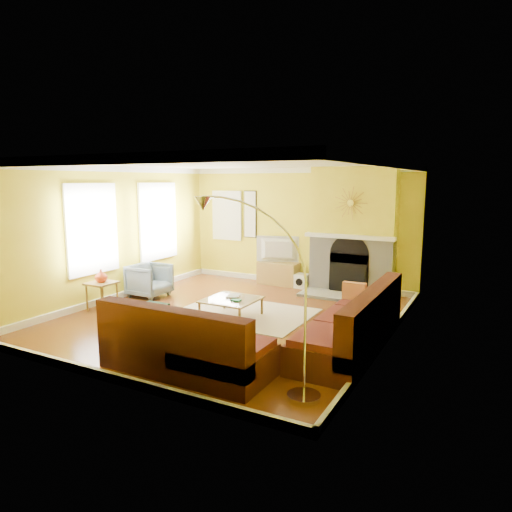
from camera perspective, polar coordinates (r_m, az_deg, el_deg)
The scene contains 27 objects.
floor at distance 8.24m, azimuth -3.10°, elevation -7.67°, with size 5.50×6.00×0.02m, color brown.
ceiling at distance 7.88m, azimuth -3.28°, elevation 11.59°, with size 5.50×6.00×0.02m, color white.
wall_back at distance 10.61m, azimuth 5.29°, elevation 3.65°, with size 5.50×0.02×2.70m, color yellow.
wall_front at distance 5.63m, azimuth -19.32°, elevation -1.95°, with size 5.50×0.02×2.70m, color yellow.
wall_left at distance 9.66m, azimuth -17.34°, elevation 2.70°, with size 0.02×6.00×2.70m, color yellow.
wall_right at distance 6.94m, azimuth 16.69°, elevation 0.24°, with size 0.02×6.00×2.70m, color yellow.
baseboard at distance 8.22m, azimuth -3.11°, elevation -7.21°, with size 5.50×6.00×0.12m, color white, non-canonical shape.
crown_molding at distance 7.88m, azimuth -3.28°, elevation 11.09°, with size 5.50×6.00×0.12m, color white, non-canonical shape.
window_left_near at distance 10.57m, azimuth -12.21°, elevation 4.27°, with size 0.06×1.22×1.72m, color white.
window_left_far at distance 9.21m, azimuth -19.86°, elevation 3.19°, with size 0.06×1.22×1.72m, color white.
window_back at distance 11.42m, azimuth -3.64°, elevation 5.08°, with size 0.82×0.06×1.22m, color white.
wall_art at distance 11.10m, azimuth -0.75°, elevation 5.23°, with size 0.34×0.04×1.14m, color white.
fireplace at distance 9.97m, azimuth 11.99°, elevation 3.11°, with size 1.80×0.40×2.70m, color #9E9C96, non-canonical shape.
mantel at distance 9.75m, azimuth 11.58°, elevation 2.40°, with size 1.92×0.22×0.08m, color white.
hearth at distance 9.68m, azimuth 10.81°, elevation -4.98°, with size 1.80×0.70×0.06m, color #9E9C96.
sunburst at distance 9.70m, azimuth 11.73°, elevation 6.51°, with size 0.70×0.04×0.70m, color olive, non-canonical shape.
rug at distance 8.43m, azimuth -1.55°, elevation -7.14°, with size 2.40×1.80×0.02m, color beige.
sectional_sofa at distance 6.81m, azimuth 1.52°, elevation -7.30°, with size 3.14×3.62×0.90m, color #411A15, non-canonical shape.
coffee_table at distance 8.14m, azimuth -3.11°, elevation -6.51°, with size 0.89×0.89×0.35m, color white, non-canonical shape.
media_console at distance 10.71m, azimuth 2.81°, elevation -2.17°, with size 0.95×0.43×0.52m, color olive.
tv at distance 10.61m, azimuth 2.83°, elevation 0.81°, with size 1.06×0.14×0.61m, color black.
subwoofer at distance 10.44m, azimuth 5.76°, elevation -3.09°, with size 0.31×0.31×0.31m, color white.
armchair at distance 9.82m, azimuth -13.17°, elevation -2.98°, with size 0.73×0.75×0.69m, color slate.
side_table at distance 9.08m, azimuth -18.67°, elevation -4.75°, with size 0.48×0.48×0.53m, color olive, non-canonical shape.
vase at distance 9.00m, azimuth -18.80°, elevation -2.36°, with size 0.23×0.23×0.24m, color #D7431A.
book at distance 8.23m, azimuth -3.60°, elevation -4.96°, with size 0.21×0.28×0.03m, color white.
arc_lamp at distance 5.19m, azimuth 0.01°, elevation -5.06°, with size 1.40×0.36×2.22m, color silver, non-canonical shape.
Camera 1 is at (4.10, -6.72, 2.41)m, focal length 32.00 mm.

